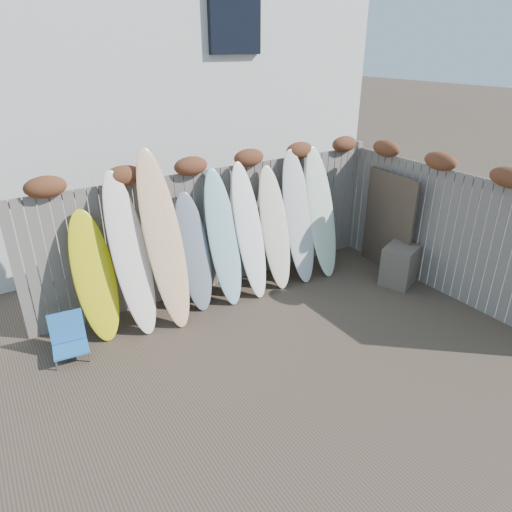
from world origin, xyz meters
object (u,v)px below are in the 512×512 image
wooden_crate (399,265)px  surfboard_0 (94,277)px  lattice_panel (388,223)px  beach_chair (69,338)px

wooden_crate → surfboard_0: 4.86m
lattice_panel → wooden_crate: bearing=-106.7°
beach_chair → lattice_panel: size_ratio=0.33×
surfboard_0 → lattice_panel: bearing=-8.5°
wooden_crate → lattice_panel: lattice_panel is taller
surfboard_0 → beach_chair: bearing=-149.2°
beach_chair → lattice_panel: (5.41, -0.36, 0.61)m
wooden_crate → lattice_panel: (0.23, 0.56, 0.54)m
wooden_crate → lattice_panel: bearing=67.2°
lattice_panel → surfboard_0: size_ratio=0.95×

